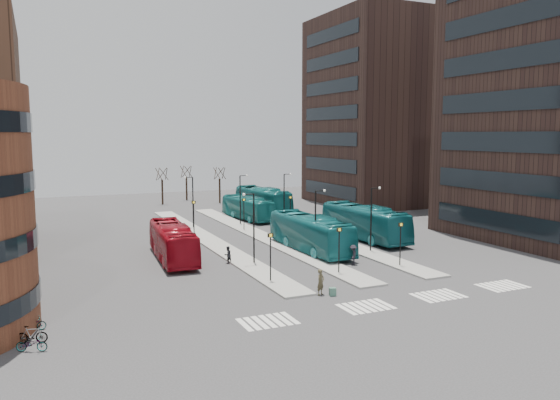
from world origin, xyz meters
name	(u,v)px	position (x,y,z in m)	size (l,w,h in m)	color
ground	(417,324)	(0.00, 0.00, 0.00)	(160.00, 160.00, 0.00)	#323234
island_left	(208,240)	(-4.00, 30.00, 0.07)	(2.50, 45.00, 0.15)	gray
island_mid	(260,235)	(2.00, 30.00, 0.07)	(2.50, 45.00, 0.15)	gray
island_right	(308,231)	(8.00, 30.00, 0.07)	(2.50, 45.00, 0.15)	gray
suitcase	(333,292)	(-1.81, 6.99, 0.29)	(0.46, 0.37, 0.57)	navy
red_bus	(173,242)	(-9.45, 22.59, 1.63)	(2.73, 11.68, 3.25)	maroon
teal_bus_a	(310,233)	(3.54, 20.84, 1.76)	(2.96, 12.64, 3.52)	#16696F
teal_bus_b	(248,208)	(4.99, 41.74, 1.52)	(2.56, 10.94, 3.05)	#156969
teal_bus_c	(364,222)	(11.62, 23.81, 1.83)	(3.08, 13.15, 3.66)	#135A62
teal_bus_d	(263,200)	(9.51, 47.44, 1.80)	(3.03, 12.93, 3.60)	#146365
traveller	(321,282)	(-2.47, 7.53, 0.92)	(0.67, 0.44, 1.84)	#463F2A
commuter_a	(228,255)	(-5.38, 19.26, 0.75)	(0.73, 0.57, 1.50)	black
commuter_b	(334,252)	(3.38, 15.84, 0.89)	(1.05, 0.44, 1.79)	black
commuter_c	(353,255)	(4.39, 14.33, 0.86)	(1.12, 0.64, 1.73)	black
bicycle_near	(32,344)	(-21.00, 4.76, 0.42)	(0.56, 1.61, 0.84)	gray
bicycle_mid	(32,335)	(-21.00, 5.97, 0.49)	(0.46, 1.64, 0.99)	gray
bicycle_far	(32,325)	(-21.00, 7.97, 0.40)	(0.53, 1.52, 0.80)	gray
crosswalk_stripes	(400,301)	(1.75, 4.00, 0.01)	(22.35, 2.40, 0.01)	silver
tower_far	(384,111)	(31.98, 50.00, 15.00)	(20.12, 20.00, 30.00)	#2F1F1A
sign_poles	(283,224)	(1.60, 23.00, 2.41)	(12.45, 22.12, 3.65)	black
lamp_posts	(272,206)	(2.64, 28.00, 3.58)	(14.04, 20.24, 6.12)	black
bare_trees	(190,186)	(2.67, 62.67, 2.72)	(10.97, 8.14, 5.90)	black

